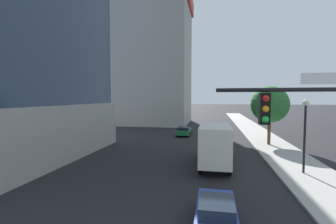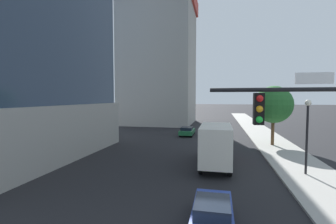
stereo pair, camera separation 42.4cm
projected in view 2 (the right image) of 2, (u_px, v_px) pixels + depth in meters
sidewalk at (284, 153)px, 24.02m from camera, size 4.53×120.00×0.15m
construction_building at (160, 53)px, 51.76m from camera, size 25.37×15.85×35.22m
traffic_light_pole at (321, 135)px, 7.45m from camera, size 5.04×0.48×6.53m
street_lamp at (307, 125)px, 16.93m from camera, size 0.44×0.44×5.37m
street_tree at (273, 105)px, 27.38m from camera, size 4.31×4.31×6.87m
car_green at (187, 131)px, 35.48m from camera, size 1.92×4.67×1.30m
car_white at (217, 129)px, 37.69m from camera, size 1.79×4.27×1.42m
car_blue at (212, 214)px, 10.08m from camera, size 1.73×4.31×1.42m
box_truck at (216, 144)px, 19.33m from camera, size 2.38×7.33×3.49m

